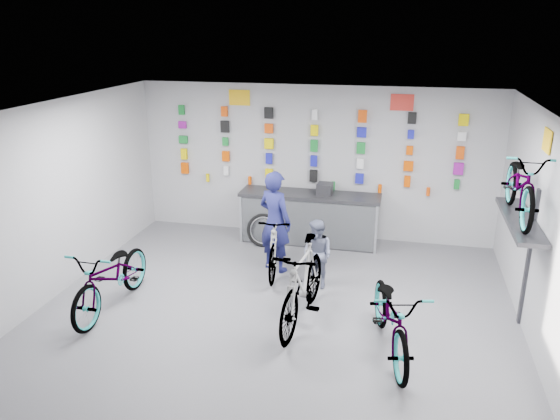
% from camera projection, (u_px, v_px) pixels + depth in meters
% --- Properties ---
extents(floor, '(8.00, 8.00, 0.00)m').
position_uv_depth(floor, '(264.00, 337.00, 7.49)').
color(floor, '#535358').
rests_on(floor, ground).
extents(ceiling, '(8.00, 8.00, 0.00)m').
position_uv_depth(ceiling, '(261.00, 118.00, 6.53)').
color(ceiling, white).
rests_on(ceiling, wall_back).
extents(wall_back, '(7.00, 0.00, 7.00)m').
position_uv_depth(wall_back, '(314.00, 163.00, 10.70)').
color(wall_back, '#AFB0B2').
rests_on(wall_back, floor).
extents(wall_left, '(0.00, 8.00, 8.00)m').
position_uv_depth(wall_left, '(25.00, 215.00, 7.75)').
color(wall_left, '#AFB0B2').
rests_on(wall_left, floor).
extents(wall_right, '(0.00, 8.00, 8.00)m').
position_uv_depth(wall_right, '(557.00, 260.00, 6.26)').
color(wall_right, '#AFB0B2').
rests_on(wall_right, floor).
extents(counter, '(2.70, 0.66, 1.00)m').
position_uv_depth(counter, '(309.00, 219.00, 10.60)').
color(counter, black).
rests_on(counter, floor).
extents(merch_wall, '(5.58, 0.08, 1.57)m').
position_uv_depth(merch_wall, '(316.00, 148.00, 10.52)').
color(merch_wall, '#DD4900').
rests_on(merch_wall, wall_back).
extents(wall_bracket, '(0.39, 1.90, 2.00)m').
position_uv_depth(wall_bracket, '(521.00, 226.00, 7.42)').
color(wall_bracket, '#333338').
rests_on(wall_bracket, wall_right).
extents(sign_left, '(0.42, 0.02, 0.30)m').
position_uv_depth(sign_left, '(239.00, 98.00, 10.61)').
color(sign_left, yellow).
rests_on(sign_left, wall_back).
extents(sign_right, '(0.42, 0.02, 0.30)m').
position_uv_depth(sign_right, '(402.00, 102.00, 9.95)').
color(sign_right, red).
rests_on(sign_right, wall_back).
extents(sign_side, '(0.02, 0.40, 0.30)m').
position_uv_depth(sign_side, '(547.00, 141.00, 7.01)').
color(sign_side, yellow).
rests_on(sign_side, wall_right).
extents(bike_left, '(0.76, 2.03, 1.06)m').
position_uv_depth(bike_left, '(112.00, 276.00, 8.08)').
color(bike_left, gray).
rests_on(bike_left, floor).
extents(bike_center, '(0.77, 2.07, 1.22)m').
position_uv_depth(bike_center, '(302.00, 283.00, 7.68)').
color(bike_center, gray).
rests_on(bike_center, floor).
extents(bike_right, '(1.14, 2.11, 1.05)m').
position_uv_depth(bike_right, '(392.00, 316.00, 6.99)').
color(bike_right, gray).
rests_on(bike_right, floor).
extents(bike_service, '(0.67, 1.85, 1.09)m').
position_uv_depth(bike_service, '(277.00, 242.00, 9.33)').
color(bike_service, gray).
rests_on(bike_service, floor).
extents(bike_wall, '(0.63, 1.80, 0.95)m').
position_uv_depth(bike_wall, '(521.00, 184.00, 7.25)').
color(bike_wall, gray).
rests_on(bike_wall, wall_bracket).
extents(clerk, '(0.77, 0.67, 1.77)m').
position_uv_depth(clerk, '(275.00, 221.00, 9.29)').
color(clerk, navy).
rests_on(clerk, floor).
extents(customer, '(0.70, 0.66, 1.13)m').
position_uv_depth(customer, '(317.00, 254.00, 8.76)').
color(customer, slate).
rests_on(customer, floor).
extents(spare_wheel, '(0.67, 0.30, 0.65)m').
position_uv_depth(spare_wheel, '(263.00, 230.00, 10.49)').
color(spare_wheel, black).
rests_on(spare_wheel, floor).
extents(register, '(0.30, 0.31, 0.22)m').
position_uv_depth(register, '(325.00, 189.00, 10.35)').
color(register, black).
rests_on(register, counter).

